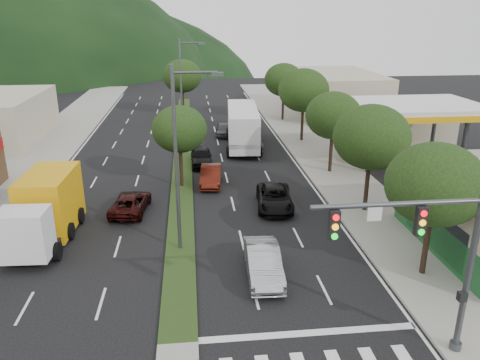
{
  "coord_description": "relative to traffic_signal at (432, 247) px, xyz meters",
  "views": [
    {
      "loc": [
        0.8,
        -15.27,
        12.29
      ],
      "look_at": [
        3.72,
        11.71,
        2.62
      ],
      "focal_mm": 35.0,
      "sensor_mm": 36.0,
      "label": 1
    }
  ],
  "objects": [
    {
      "name": "car_queue_d",
      "position": [
        -2.81,
        14.85,
        -3.95
      ],
      "size": [
        2.8,
        5.18,
        1.38
      ],
      "primitive_type": "imported",
      "rotation": [
        0.0,
        0.0,
        -0.1
      ],
      "color": "black",
      "rests_on": "ground"
    },
    {
      "name": "tree_r_e",
      "position": [
        2.97,
        41.54,
        0.25
      ],
      "size": [
        4.6,
        4.6,
        6.71
      ],
      "color": "black",
      "rests_on": "sidewalk_right"
    },
    {
      "name": "bldg_right_far",
      "position": [
        10.47,
        45.54,
        -2.05
      ],
      "size": [
        10.0,
        16.0,
        5.2
      ],
      "primitive_type": "cube",
      "color": "#B1A58D",
      "rests_on": "ground"
    },
    {
      "name": "sedan_silver",
      "position": [
        -4.9,
        6.29,
        -3.88
      ],
      "size": [
        1.77,
        4.68,
        1.53
      ],
      "primitive_type": "imported",
      "rotation": [
        0.0,
        0.0,
        -0.03
      ],
      "color": "#A1A3A8",
      "rests_on": "ground"
    },
    {
      "name": "gas_canopy",
      "position": [
        9.97,
        23.54,
        0.0
      ],
      "size": [
        12.2,
        8.2,
        5.25
      ],
      "color": "silver",
      "rests_on": "ground"
    },
    {
      "name": "suv_maroon",
      "position": [
        -12.31,
        15.17,
        -4.02
      ],
      "size": [
        2.63,
        4.75,
        1.26
      ],
      "primitive_type": "imported",
      "rotation": [
        0.0,
        0.0,
        3.02
      ],
      "color": "black",
      "rests_on": "ground"
    },
    {
      "name": "motorhome",
      "position": [
        -3.2,
        30.27,
        -2.62
      ],
      "size": [
        3.76,
        10.08,
        3.79
      ],
      "rotation": [
        0.0,
        0.0,
        -0.08
      ],
      "color": "silver",
      "rests_on": "ground"
    },
    {
      "name": "car_queue_a",
      "position": [
        -7.39,
        24.85,
        -3.89
      ],
      "size": [
        1.81,
        4.44,
        1.51
      ],
      "primitive_type": "imported",
      "rotation": [
        0.0,
        0.0,
        0.01
      ],
      "color": "black",
      "rests_on": "ground"
    },
    {
      "name": "sidewalk_left",
      "position": [
        -22.03,
        26.54,
        -4.57
      ],
      "size": [
        6.0,
        90.0,
        0.15
      ],
      "primitive_type": "cube",
      "color": "gray",
      "rests_on": "ground"
    },
    {
      "name": "tree_r_d",
      "position": [
        2.97,
        31.54,
        0.54
      ],
      "size": [
        5.0,
        5.0,
        7.17
      ],
      "color": "black",
      "rests_on": "sidewalk_right"
    },
    {
      "name": "tree_med_far",
      "position": [
        -9.03,
        45.54,
        0.36
      ],
      "size": [
        4.8,
        4.8,
        6.94
      ],
      "color": "black",
      "rests_on": "median"
    },
    {
      "name": "car_queue_e",
      "position": [
        -4.76,
        34.85,
        -3.99
      ],
      "size": [
        1.9,
        3.99,
        1.32
      ],
      "primitive_type": "imported",
      "rotation": [
        0.0,
        0.0,
        -0.09
      ],
      "color": "#434247",
      "rests_on": "ground"
    },
    {
      "name": "tree_med_near",
      "position": [
        -9.03,
        19.54,
        -0.22
      ],
      "size": [
        4.0,
        4.0,
        6.02
      ],
      "color": "black",
      "rests_on": "median"
    },
    {
      "name": "tree_r_c",
      "position": [
        2.97,
        21.54,
        0.1
      ],
      "size": [
        4.4,
        4.4,
        6.48
      ],
      "color": "black",
      "rests_on": "sidewalk_right"
    },
    {
      "name": "tree_r_a",
      "position": [
        2.97,
        5.54,
        0.17
      ],
      "size": [
        4.6,
        4.6,
        6.63
      ],
      "color": "black",
      "rests_on": "sidewalk_right"
    },
    {
      "name": "median",
      "position": [
        -9.03,
        29.54,
        -4.59
      ],
      "size": [
        1.6,
        56.0,
        0.12
      ],
      "primitive_type": "cube",
      "color": "#1D3312",
      "rests_on": "ground"
    },
    {
      "name": "tree_r_b",
      "position": [
        2.97,
        13.54,
        0.39
      ],
      "size": [
        4.8,
        4.8,
        6.94
      ],
      "color": "black",
      "rests_on": "sidewalk_right"
    },
    {
      "name": "ground",
      "position": [
        -9.03,
        1.54,
        -4.65
      ],
      "size": [
        160.0,
        160.0,
        0.0
      ],
      "primitive_type": "plane",
      "color": "black",
      "rests_on": "ground"
    },
    {
      "name": "car_queue_c",
      "position": [
        -6.82,
        19.85,
        -3.93
      ],
      "size": [
        1.89,
        4.44,
        1.43
      ],
      "primitive_type": "imported",
      "rotation": [
        0.0,
        0.0,
        -0.09
      ],
      "color": "#4B150C",
      "rests_on": "ground"
    },
    {
      "name": "streetlight_near",
      "position": [
        -8.82,
        9.54,
        0.94
      ],
      "size": [
        2.6,
        0.25,
        10.0
      ],
      "color": "#47494C",
      "rests_on": "ground"
    },
    {
      "name": "car_queue_b",
      "position": [
        -2.33,
        29.85,
        -3.94
      ],
      "size": [
        2.38,
        5.03,
        1.42
      ],
      "primitive_type": "imported",
      "rotation": [
        0.0,
        0.0,
        -0.08
      ],
      "color": "#545459",
      "rests_on": "ground"
    },
    {
      "name": "sidewalk_right",
      "position": [
        3.47,
        26.54,
        -4.57
      ],
      "size": [
        5.0,
        90.0,
        0.15
      ],
      "primitive_type": "cube",
      "color": "gray",
      "rests_on": "ground"
    },
    {
      "name": "streetlight_mid",
      "position": [
        -8.82,
        34.54,
        0.94
      ],
      "size": [
        2.6,
        0.25,
        10.0
      ],
      "color": "#47494C",
      "rests_on": "ground"
    },
    {
      "name": "box_truck",
      "position": [
        -16.6,
        11.88,
        -2.93
      ],
      "size": [
        3.17,
        7.49,
        3.63
      ],
      "rotation": [
        0.0,
        0.0,
        3.09
      ],
      "color": "silver",
      "rests_on": "ground"
    },
    {
      "name": "traffic_signal",
      "position": [
        0.0,
        0.0,
        0.0
      ],
      "size": [
        6.12,
        0.4,
        7.0
      ],
      "color": "#47494C",
      "rests_on": "ground"
    }
  ]
}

